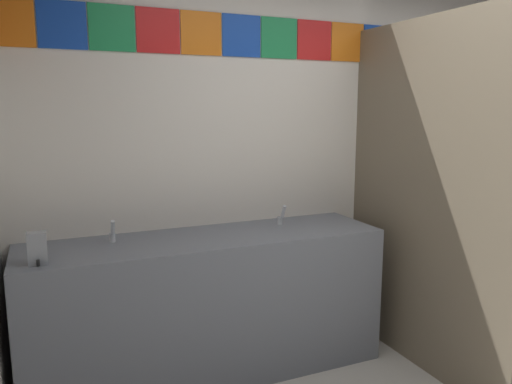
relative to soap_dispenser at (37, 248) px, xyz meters
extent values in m
cube|color=silver|center=(1.78, 0.49, 0.43)|extent=(3.95, 0.08, 2.75)
cube|color=orange|center=(-0.06, 0.44, 1.12)|extent=(0.26, 0.01, 0.26)
cube|color=#1947B7|center=(0.20, 0.44, 1.12)|extent=(0.26, 0.01, 0.26)
cube|color=#1E8C4C|center=(0.46, 0.44, 1.12)|extent=(0.26, 0.01, 0.26)
cube|color=red|center=(0.73, 0.44, 1.12)|extent=(0.26, 0.01, 0.26)
cube|color=orange|center=(0.99, 0.44, 1.12)|extent=(0.26, 0.01, 0.26)
cube|color=#1947B7|center=(1.25, 0.44, 1.12)|extent=(0.26, 0.01, 0.26)
cube|color=#1E8C4C|center=(1.52, 0.44, 1.12)|extent=(0.26, 0.01, 0.26)
cube|color=red|center=(1.78, 0.44, 1.12)|extent=(0.26, 0.01, 0.26)
cube|color=orange|center=(2.04, 0.44, 1.12)|extent=(0.26, 0.01, 0.26)
cube|color=#1947B7|center=(2.31, 0.44, 1.12)|extent=(0.26, 0.01, 0.26)
cube|color=#1E8C4C|center=(2.57, 0.44, 1.12)|extent=(0.26, 0.01, 0.26)
cube|color=red|center=(2.83, 0.44, 1.12)|extent=(0.26, 0.01, 0.26)
cube|color=orange|center=(3.10, 0.44, 1.12)|extent=(0.26, 0.01, 0.26)
cube|color=#1947B7|center=(3.36, 0.44, 1.12)|extent=(0.26, 0.01, 0.26)
cube|color=#1E8C4C|center=(3.62, 0.44, 1.12)|extent=(0.26, 0.01, 0.26)
cube|color=slate|center=(0.92, 0.17, -0.51)|extent=(2.13, 0.57, 0.86)
cube|color=slate|center=(0.92, 0.43, -0.12)|extent=(2.13, 0.03, 0.08)
cylinder|color=silver|center=(0.39, 0.14, -0.13)|extent=(0.34, 0.34, 0.10)
cylinder|color=silver|center=(1.45, 0.14, -0.13)|extent=(0.34, 0.34, 0.10)
cylinder|color=silver|center=(0.39, 0.28, -0.05)|extent=(0.04, 0.04, 0.05)
cylinder|color=silver|center=(0.39, 0.23, 0.02)|extent=(0.02, 0.06, 0.09)
cylinder|color=silver|center=(1.45, 0.28, -0.05)|extent=(0.04, 0.04, 0.05)
cylinder|color=silver|center=(1.45, 0.23, 0.02)|extent=(0.02, 0.06, 0.09)
cube|color=gray|center=(0.00, 0.00, 0.00)|extent=(0.09, 0.07, 0.16)
cylinder|color=black|center=(0.00, -0.04, -0.06)|extent=(0.02, 0.02, 0.03)
cube|color=#726651|center=(2.17, -0.26, 0.13)|extent=(0.04, 1.41, 2.15)
cylinder|color=white|center=(2.63, -0.04, -0.74)|extent=(0.38, 0.38, 0.40)
torus|color=white|center=(2.63, -0.04, -0.53)|extent=(0.39, 0.39, 0.05)
cube|color=white|center=(2.63, 0.17, -0.37)|extent=(0.34, 0.17, 0.34)
camera|label=1|loc=(0.05, -2.54, 0.68)|focal=34.56mm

